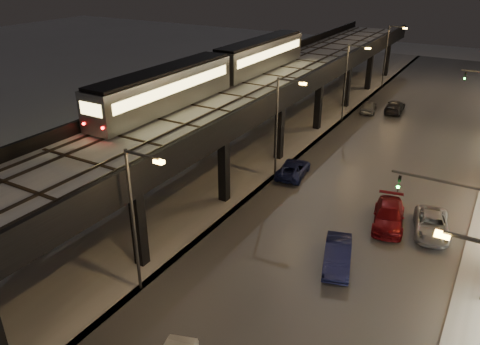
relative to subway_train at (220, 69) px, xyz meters
The scene contains 19 objects.
road_surface 17.99m from the subway_train, ahead, with size 17.00×120.00×0.06m, color #46474D.
under_viaduct_pavement 8.60m from the subway_train, 15.69° to the left, with size 11.00×120.00×0.06m, color #9FA1A8.
elevated_viaduct 4.37m from the subway_train, 44.46° to the right, with size 9.00×100.00×6.30m.
viaduct_trackbed 3.87m from the subway_train, 43.04° to the right, with size 8.40×100.00×0.32m.
viaduct_parapet_streetside 7.35m from the subway_train, 18.54° to the right, with size 0.30×100.00×1.10m, color black.
viaduct_parapet_far 3.26m from the subway_train, 128.84° to the right, with size 0.30×100.00×1.10m, color black.
streetlight_left_1 22.97m from the subway_train, 69.24° to the right, with size 2.57×0.28×9.00m.
streetlight_right_1 33.15m from the subway_train, 40.17° to the right, with size 2.56×0.28×9.00m.
streetlight_left_2 9.22m from the subway_train, 22.22° to the right, with size 2.57×0.28×9.00m.
streetlight_left_3 17.04m from the subway_train, 61.23° to the left, with size 2.57×0.28×9.00m.
streetlight_left_4 33.82m from the subway_train, 76.13° to the left, with size 2.57×0.28×9.00m.
traffic_light_rig_a 27.52m from the subway_train, 26.81° to the right, with size 6.10×0.34×7.00m.
subway_train is the anchor object (origin of this frame).
car_mid_silver 12.10m from the subway_train, 14.54° to the right, with size 2.23×4.84×1.35m, color #171D51.
car_mid_dark 25.81m from the subway_train, 59.75° to the left, with size 2.03×4.98×1.45m, color black.
car_far_white 23.17m from the subway_train, 64.14° to the left, with size 1.70×4.22×1.44m, color gray.
car_onc_silver 22.91m from the subway_train, 37.68° to the right, with size 1.63×4.67×1.54m, color #131848.
car_onc_dark 23.73m from the subway_train, 15.98° to the right, with size 2.28×4.94×1.37m, color #959AAA.
car_onc_white 21.18m from the subway_train, 19.40° to the right, with size 2.14×5.27×1.53m, color maroon.
Camera 1 is at (15.72, -3.36, 18.12)m, focal length 35.00 mm.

